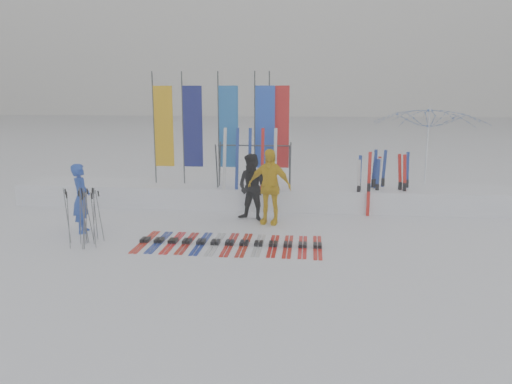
# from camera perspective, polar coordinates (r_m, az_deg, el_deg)

# --- Properties ---
(ground) EXTENTS (120.00, 120.00, 0.00)m
(ground) POSITION_cam_1_polar(r_m,az_deg,el_deg) (10.02, -2.14, -7.39)
(ground) COLOR white
(ground) RESTS_ON ground
(snow_bank) EXTENTS (14.00, 1.60, 0.60)m
(snow_bank) POSITION_cam_1_polar(r_m,az_deg,el_deg) (14.36, 0.50, -0.39)
(snow_bank) COLOR white
(snow_bank) RESTS_ON ground
(person_blue) EXTENTS (0.54, 0.68, 1.62)m
(person_blue) POSITION_cam_1_polar(r_m,az_deg,el_deg) (12.21, -19.33, -0.68)
(person_blue) COLOR #1D40AE
(person_blue) RESTS_ON ground
(person_black) EXTENTS (0.99, 0.88, 1.70)m
(person_black) POSITION_cam_1_polar(r_m,az_deg,el_deg) (12.63, -0.37, 0.53)
(person_black) COLOR black
(person_black) RESTS_ON ground
(person_yellow) EXTENTS (1.17, 0.68, 1.87)m
(person_yellow) POSITION_cam_1_polar(r_m,az_deg,el_deg) (12.29, 1.53, 0.64)
(person_yellow) COLOR yellow
(person_yellow) RESTS_ON ground
(tent_canopy) EXTENTS (3.18, 3.24, 2.90)m
(tent_canopy) POSITION_cam_1_polar(r_m,az_deg,el_deg) (15.16, 19.01, 4.02)
(tent_canopy) COLOR white
(tent_canopy) RESTS_ON ground
(ski_row) EXTENTS (3.91, 1.69, 0.07)m
(ski_row) POSITION_cam_1_polar(r_m,az_deg,el_deg) (10.77, -3.05, -5.85)
(ski_row) COLOR red
(ski_row) RESTS_ON ground
(pole_cluster) EXTENTS (0.76, 0.77, 1.25)m
(pole_cluster) POSITION_cam_1_polar(r_m,az_deg,el_deg) (11.23, -18.93, -2.74)
(pole_cluster) COLOR #595B60
(pole_cluster) RESTS_ON ground
(feather_flags) EXTENTS (3.91, 0.09, 3.20)m
(feather_flags) POSITION_cam_1_polar(r_m,az_deg,el_deg) (14.31, -3.63, 7.41)
(feather_flags) COLOR #383A3F
(feather_flags) RESTS_ON ground
(ski_rack) EXTENTS (2.04, 0.80, 1.23)m
(ski_rack) POSITION_cam_1_polar(r_m,az_deg,el_deg) (13.80, -0.24, 3.70)
(ski_rack) COLOR #383A3F
(ski_rack) RESTS_ON ground
(upright_skis) EXTENTS (1.48, 1.04, 1.70)m
(upright_skis) POSITION_cam_1_polar(r_m,az_deg,el_deg) (14.03, 14.03, 1.02)
(upright_skis) COLOR silver
(upright_skis) RESTS_ON ground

